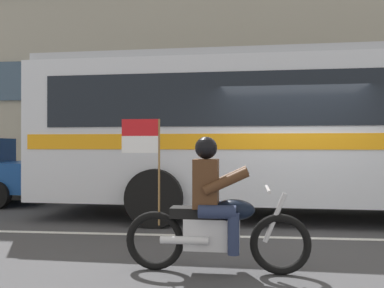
{
  "coord_description": "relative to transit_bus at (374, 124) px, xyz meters",
  "views": [
    {
      "loc": [
        -1.01,
        -7.28,
        1.47
      ],
      "look_at": [
        -1.72,
        -0.3,
        1.49
      ],
      "focal_mm": 38.84,
      "sensor_mm": 36.0,
      "label": 1
    }
  ],
  "objects": [
    {
      "name": "transit_bus",
      "position": [
        0.0,
        0.0,
        0.0
      ],
      "size": [
        13.5,
        3.14,
        3.22
      ],
      "color": "silver",
      "rests_on": "ground_plane"
    },
    {
      "name": "office_building_facade",
      "position": [
        -1.72,
        6.19,
        3.52
      ],
      "size": [
        28.0,
        0.89,
        10.8
      ],
      "color": "gray",
      "rests_on": "ground_plane"
    },
    {
      "name": "lane_center_stripe",
      "position": [
        -1.72,
        -1.79,
        -1.88
      ],
      "size": [
        26.6,
        0.14,
        0.01
      ],
      "primitive_type": "cube",
      "color": "silver",
      "rests_on": "ground_plane"
    },
    {
      "name": "motorcycle_with_rider",
      "position": [
        -2.96,
        -3.68,
        -1.22
      ],
      "size": [
        2.2,
        0.64,
        1.78
      ],
      "color": "black",
      "rests_on": "ground_plane"
    },
    {
      "name": "sidewalk_curb",
      "position": [
        -1.72,
        3.91,
        -1.81
      ],
      "size": [
        28.0,
        3.8,
        0.15
      ],
      "primitive_type": "cube",
      "color": "#B7B2A8",
      "rests_on": "ground_plane"
    },
    {
      "name": "ground_plane",
      "position": [
        -1.72,
        -1.19,
        -1.88
      ],
      "size": [
        60.0,
        60.0,
        0.0
      ],
      "primitive_type": "plane",
      "color": "#3D3D3F"
    },
    {
      "name": "fire_hydrant",
      "position": [
        -5.38,
        2.61,
        -1.37
      ],
      "size": [
        0.22,
        0.3,
        0.75
      ],
      "color": "red",
      "rests_on": "sidewalk_curb"
    }
  ]
}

